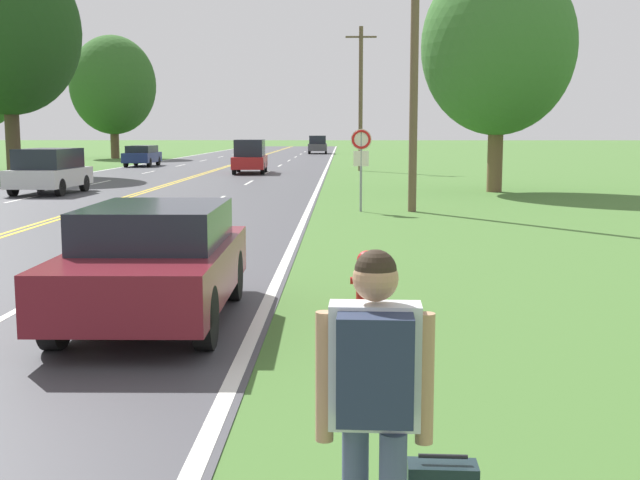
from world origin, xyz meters
TOP-DOWN VIEW (x-y plane):
  - hitchhiker_person at (7.81, 2.17)m, footprint 0.60×0.43m
  - fire_hydrant at (7.97, 8.89)m, footprint 0.44×0.28m
  - traffic_sign at (8.17, 21.63)m, footprint 0.60×0.10m
  - utility_pole_midground at (9.67, 21.71)m, footprint 1.80×0.24m
  - utility_pole_far at (8.66, 45.75)m, footprint 1.80×0.24m
  - tree_left_verge at (-9.61, 39.97)m, footprint 7.40×7.40m
  - tree_mid_treeline at (-11.86, 66.68)m, footprint 7.21×7.21m
  - tree_far_back at (13.51, 29.48)m, footprint 5.83×5.83m
  - car_maroon_sedan_approaching at (5.34, 7.97)m, footprint 1.91×4.16m
  - car_silver_van_mid_near at (-3.32, 27.97)m, footprint 2.09×3.99m
  - car_red_van_mid_far at (2.49, 42.73)m, footprint 1.94×4.73m
  - car_dark_blue_hatchback_receding at (-5.67, 51.26)m, footprint 1.73×4.08m
  - car_dark_grey_suv_distant at (5.03, 81.34)m, footprint 1.99×4.78m
  - car_dark_green_hatchback_horizon at (-2.66, 89.71)m, footprint 1.88×3.86m

SIDE VIEW (x-z plane):
  - fire_hydrant at x=7.97m, z-range 0.01..0.76m
  - car_dark_blue_hatchback_receding at x=-5.67m, z-range 0.06..1.43m
  - car_dark_green_hatchback_horizon at x=-2.66m, z-range 0.07..1.44m
  - car_maroon_sedan_approaching at x=5.34m, z-range 0.04..1.48m
  - car_silver_van_mid_near at x=-3.32m, z-range 0.04..1.73m
  - car_red_van_mid_far at x=2.49m, z-range 0.03..1.90m
  - car_dark_grey_suv_distant at x=5.03m, z-range 0.05..1.90m
  - hitchhiker_person at x=7.81m, z-range 0.20..1.96m
  - traffic_sign at x=8.17m, z-range 0.60..3.00m
  - utility_pole_far at x=8.66m, z-range 0.15..8.48m
  - utility_pole_midground at x=9.67m, z-range 0.16..9.99m
  - tree_far_back at x=13.51m, z-range 1.07..9.94m
  - tree_mid_treeline at x=-11.86m, z-range 1.00..11.34m
  - tree_left_verge at x=-9.61m, z-range 1.55..13.21m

